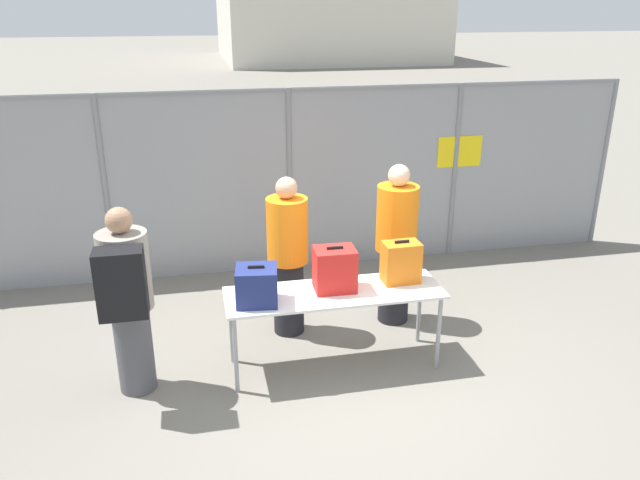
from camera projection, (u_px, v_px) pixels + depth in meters
ground_plane at (337, 375)px, 5.78m from camera, size 120.00×120.00×0.00m
fence_section at (291, 177)px, 7.73m from camera, size 8.82×0.07×2.29m
inspection_table at (334, 298)px, 5.70m from camera, size 1.99×0.63×0.77m
suitcase_navy at (257, 285)px, 5.42m from camera, size 0.40×0.37×0.35m
suitcase_red at (335, 269)px, 5.66m from camera, size 0.38×0.30×0.42m
suitcase_orange at (401, 262)px, 5.82m from camera, size 0.35×0.23×0.41m
traveler_hooded at (127, 297)px, 5.21m from camera, size 0.42×0.65×1.70m
security_worker_near at (288, 255)px, 6.26m from camera, size 0.41×0.41×1.67m
security_worker_far at (396, 243)px, 6.48m from camera, size 0.43×0.43×1.73m
utility_trailer at (406, 183)px, 10.48m from camera, size 4.33×2.05×0.63m
distant_hangar at (323, 5)px, 36.06m from camera, size 11.61×11.70×5.97m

